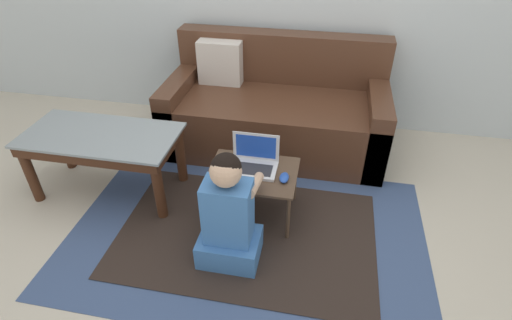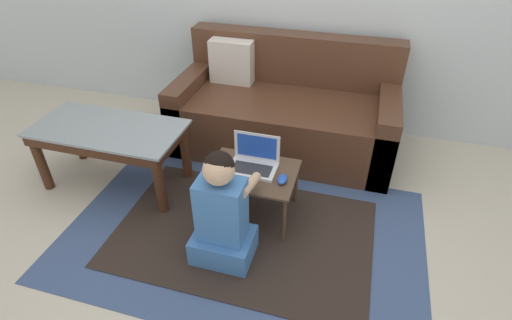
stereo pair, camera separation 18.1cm
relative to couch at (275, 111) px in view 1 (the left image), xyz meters
The scene contains 8 objects.
ground_plane 1.13m from the couch, 88.96° to the right, with size 16.00×16.00×0.00m, color beige.
area_rug 1.18m from the couch, 90.16° to the right, with size 2.27×1.47×0.01m.
couch is the anchor object (origin of this frame).
coffee_table 1.39m from the couch, 140.55° to the right, with size 1.05×0.52×0.48m.
laptop_desk 0.93m from the couch, 90.20° to the right, with size 0.57×0.43×0.35m.
laptop 0.89m from the couch, 90.35° to the right, with size 0.31×0.21×0.22m.
computer_mouse 1.00m from the couch, 78.15° to the right, with size 0.06×0.10×0.03m.
person_seated 1.35m from the couch, 92.58° to the right, with size 0.36×0.43×0.75m.
Camera 1 is at (0.39, -1.85, 1.89)m, focal length 28.00 mm.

